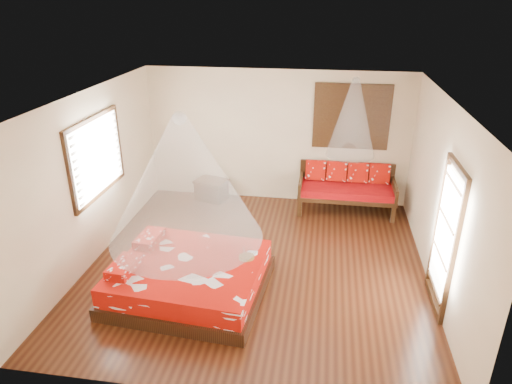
% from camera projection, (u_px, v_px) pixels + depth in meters
% --- Properties ---
extents(room, '(5.54, 5.54, 2.84)m').
position_uv_depth(room, '(257.00, 188.00, 7.08)').
color(room, black).
rests_on(room, ground).
extents(bed, '(2.35, 2.16, 0.65)m').
position_uv_depth(bed, '(189.00, 277.00, 6.87)').
color(bed, black).
rests_on(bed, floor).
extents(daybed, '(1.96, 0.87, 0.98)m').
position_uv_depth(daybed, '(346.00, 186.00, 9.39)').
color(daybed, black).
rests_on(daybed, floor).
extents(storage_chest, '(0.77, 0.65, 0.46)m').
position_uv_depth(storage_chest, '(211.00, 190.00, 9.97)').
color(storage_chest, black).
rests_on(storage_chest, floor).
extents(shutter_panel, '(1.52, 0.06, 1.32)m').
position_uv_depth(shutter_panel, '(352.00, 117.00, 9.13)').
color(shutter_panel, black).
rests_on(shutter_panel, wall_back).
extents(window_left, '(0.10, 1.74, 1.34)m').
position_uv_depth(window_left, '(97.00, 157.00, 7.52)').
color(window_left, black).
rests_on(window_left, wall_left).
extents(glazed_door, '(0.08, 1.02, 2.16)m').
position_uv_depth(glazed_door, '(445.00, 239.00, 6.29)').
color(glazed_door, black).
rests_on(glazed_door, floor).
extents(wine_tray, '(0.24, 0.24, 0.20)m').
position_uv_depth(wine_tray, '(247.00, 255.00, 6.88)').
color(wine_tray, brown).
rests_on(wine_tray, bed).
extents(mosquito_net_main, '(2.18, 2.18, 1.80)m').
position_uv_depth(mosquito_net_main, '(183.00, 179.00, 6.23)').
color(mosquito_net_main, white).
rests_on(mosquito_net_main, ceiling).
extents(mosquito_net_daybed, '(0.94, 0.94, 1.50)m').
position_uv_depth(mosquito_net_daybed, '(353.00, 118.00, 8.67)').
color(mosquito_net_daybed, white).
rests_on(mosquito_net_daybed, ceiling).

